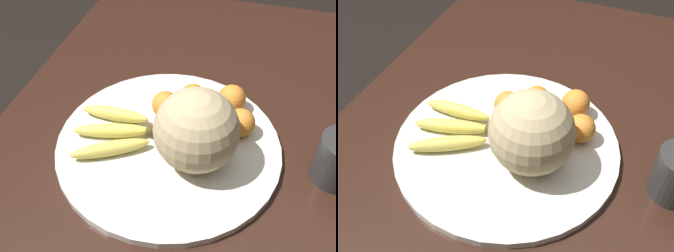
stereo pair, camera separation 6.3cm
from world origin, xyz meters
The scene contains 10 objects.
kitchen_table centered at (0.00, 0.00, 0.65)m, with size 1.40×0.89×0.75m.
fruit_bowl centered at (0.00, -0.04, 0.76)m, with size 0.47×0.47×0.02m.
melon centered at (0.03, 0.02, 0.85)m, with size 0.17×0.17×0.17m.
banana_bunch centered at (0.02, -0.16, 0.78)m, with size 0.17×0.18×0.03m.
orange_front_left centered at (-0.14, 0.07, 0.80)m, with size 0.06×0.06×0.06m.
orange_front_right centered at (-0.08, 0.00, 0.79)m, with size 0.06×0.06×0.06m.
orange_mid_center centered at (-0.13, -0.02, 0.79)m, with size 0.06×0.06×0.06m.
orange_back_left centered at (-0.07, 0.10, 0.79)m, with size 0.06×0.06×0.06m.
orange_back_right centered at (-0.08, -0.07, 0.79)m, with size 0.06×0.06×0.06m.
produce_tag centered at (-0.04, 0.01, 0.77)m, with size 0.09×0.04×0.00m.
Camera 1 is at (0.54, 0.11, 1.37)m, focal length 42.00 mm.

